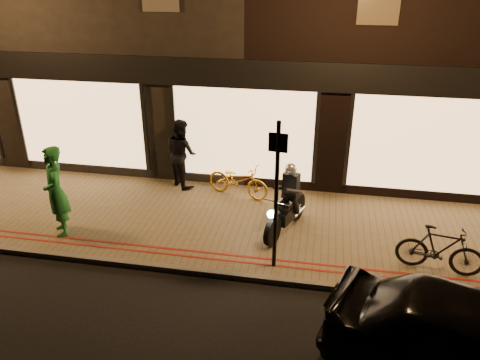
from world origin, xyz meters
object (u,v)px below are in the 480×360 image
Objects in this scene: motorcycle at (287,206)px; sign_post at (276,190)px; person_green at (56,192)px; bicycle_gold at (238,180)px.

motorcycle is 1.77m from sign_post.
motorcycle is at bearing 85.80° from sign_post.
sign_post reaches higher than person_green.
sign_post reaches higher than motorcycle.
sign_post is at bearing -74.72° from motorcycle.
sign_post is (-0.10, -1.41, 1.06)m from motorcycle.
motorcycle is at bearing -119.94° from bicycle_gold.
person_green is at bearing 175.31° from sign_post.
bicycle_gold is at bearing 152.17° from motorcycle.
sign_post reaches higher than bicycle_gold.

